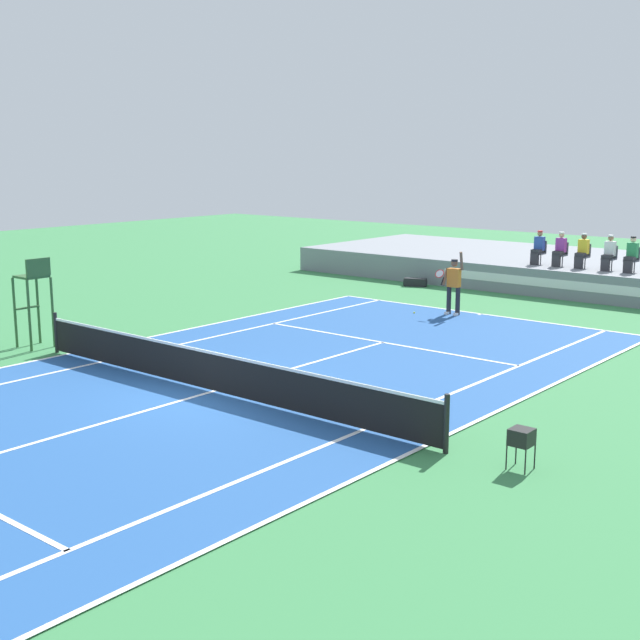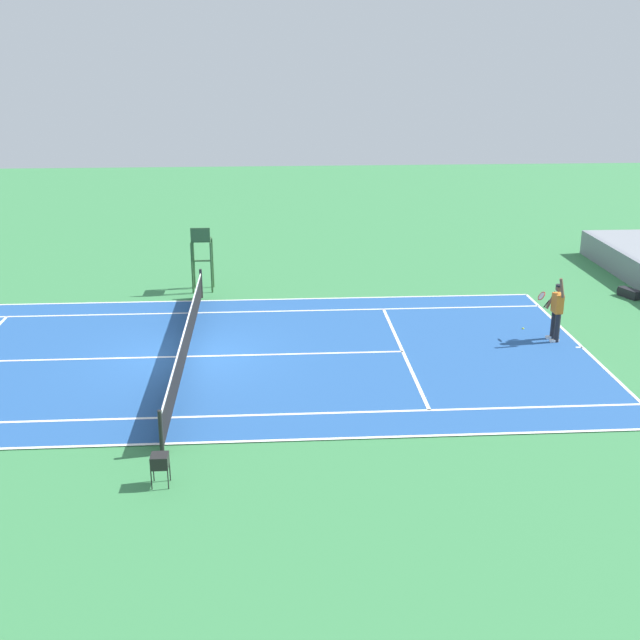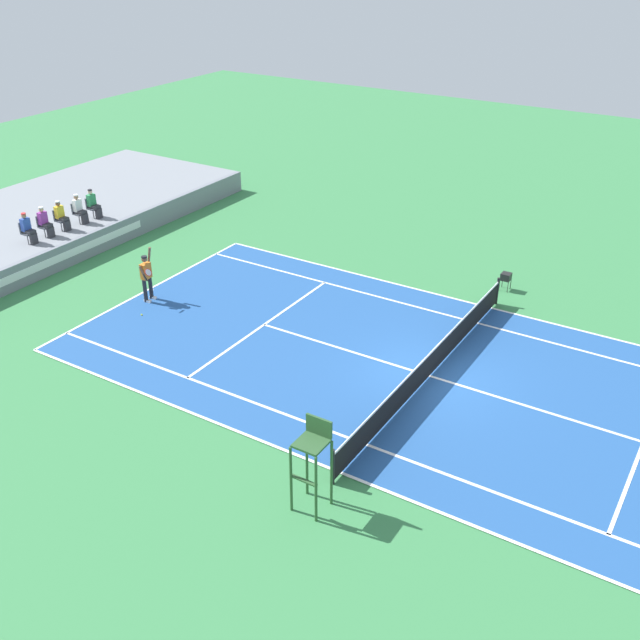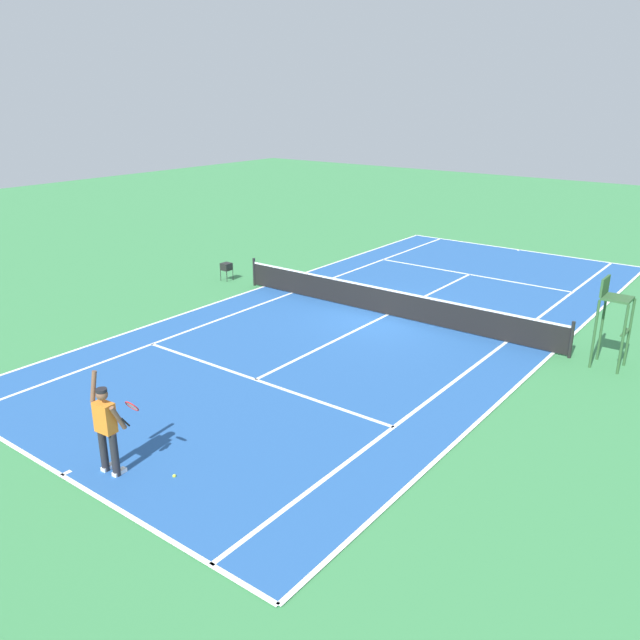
% 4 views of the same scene
% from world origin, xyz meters
% --- Properties ---
extents(ground_plane, '(80.00, 80.00, 0.00)m').
position_xyz_m(ground_plane, '(0.00, 0.00, 0.00)').
color(ground_plane, '#387F47').
extents(court, '(11.08, 23.88, 0.03)m').
position_xyz_m(court, '(0.00, 0.00, 0.01)').
color(court, '#235193').
rests_on(court, ground).
extents(net, '(11.98, 0.10, 1.07)m').
position_xyz_m(net, '(0.00, 0.00, 0.52)').
color(net, black).
rests_on(net, ground).
extents(barrier_wall, '(23.19, 0.25, 1.02)m').
position_xyz_m(barrier_wall, '(0.00, 16.32, 0.51)').
color(barrier_wall, gray).
rests_on(barrier_wall, ground).
extents(bleacher_platform, '(23.19, 8.07, 1.02)m').
position_xyz_m(bleacher_platform, '(0.00, 20.48, 0.51)').
color(bleacher_platform, gray).
rests_on(bleacher_platform, ground).
extents(spectator_seated_0, '(0.44, 0.60, 1.26)m').
position_xyz_m(spectator_seated_0, '(-0.81, 17.56, 1.63)').
color(spectator_seated_0, '#474C56').
rests_on(spectator_seated_0, bleacher_platform).
extents(spectator_seated_1, '(0.44, 0.60, 1.26)m').
position_xyz_m(spectator_seated_1, '(0.05, 17.56, 1.63)').
color(spectator_seated_1, '#474C56').
rests_on(spectator_seated_1, bleacher_platform).
extents(spectator_seated_2, '(0.44, 0.60, 1.26)m').
position_xyz_m(spectator_seated_2, '(0.92, 17.56, 1.63)').
color(spectator_seated_2, '#474C56').
rests_on(spectator_seated_2, bleacher_platform).
extents(spectator_seated_3, '(0.44, 0.60, 1.26)m').
position_xyz_m(spectator_seated_3, '(1.91, 17.56, 1.63)').
color(spectator_seated_3, '#474C56').
rests_on(spectator_seated_3, bleacher_platform).
extents(spectator_seated_4, '(0.44, 0.60, 1.26)m').
position_xyz_m(spectator_seated_4, '(2.71, 17.56, 1.63)').
color(spectator_seated_4, '#474C56').
rests_on(spectator_seated_4, bleacher_platform).
extents(tennis_player, '(0.76, 0.66, 2.08)m').
position_xyz_m(tennis_player, '(-0.69, 11.23, 0.99)').
color(tennis_player, '#232328').
rests_on(tennis_player, ground).
extents(tennis_ball, '(0.07, 0.07, 0.07)m').
position_xyz_m(tennis_ball, '(-1.76, 10.61, 0.03)').
color(tennis_ball, '#D1E533').
rests_on(tennis_ball, ground).
extents(umpire_chair, '(0.77, 0.77, 2.44)m').
position_xyz_m(umpire_chair, '(-6.87, 0.00, 1.56)').
color(umpire_chair, '#2D562D').
rests_on(umpire_chair, ground).
extents(equipment_bag, '(0.95, 0.63, 0.32)m').
position_xyz_m(equipment_bag, '(-4.97, 15.52, 0.16)').
color(equipment_bag, black).
rests_on(equipment_bag, ground).
extents(ball_hopper, '(0.36, 0.36, 0.70)m').
position_xyz_m(ball_hopper, '(7.29, 0.14, 0.57)').
color(ball_hopper, black).
rests_on(ball_hopper, ground).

